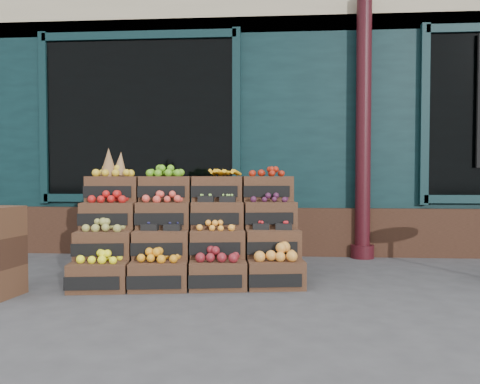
{
  "coord_description": "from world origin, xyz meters",
  "views": [
    {
      "loc": [
        0.12,
        -3.72,
        1.0
      ],
      "look_at": [
        -0.2,
        0.7,
        0.85
      ],
      "focal_mm": 35.0,
      "sensor_mm": 36.0,
      "label": 1
    }
  ],
  "objects": [
    {
      "name": "ground",
      "position": [
        0.0,
        0.0,
        0.0
      ],
      "size": [
        60.0,
        60.0,
        0.0
      ],
      "primitive_type": "plane",
      "color": "#414144",
      "rests_on": "ground"
    },
    {
      "name": "shop_facade",
      "position": [
        0.0,
        5.11,
        2.4
      ],
      "size": [
        12.0,
        6.24,
        4.8
      ],
      "color": "black",
      "rests_on": "ground"
    },
    {
      "name": "crate_display",
      "position": [
        -0.7,
        0.77,
        0.4
      ],
      "size": [
        2.17,
        1.27,
        1.29
      ],
      "rotation": [
        0.0,
        0.0,
        0.14
      ],
      "color": "#462B1B",
      "rests_on": "ground"
    },
    {
      "name": "shopkeeper",
      "position": [
        -2.01,
        2.82,
        1.1
      ],
      "size": [
        0.95,
        0.82,
        2.21
      ],
      "primitive_type": "imported",
      "rotation": [
        0.0,
        0.0,
        3.57
      ],
      "color": "#14481D",
      "rests_on": "ground"
    }
  ]
}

